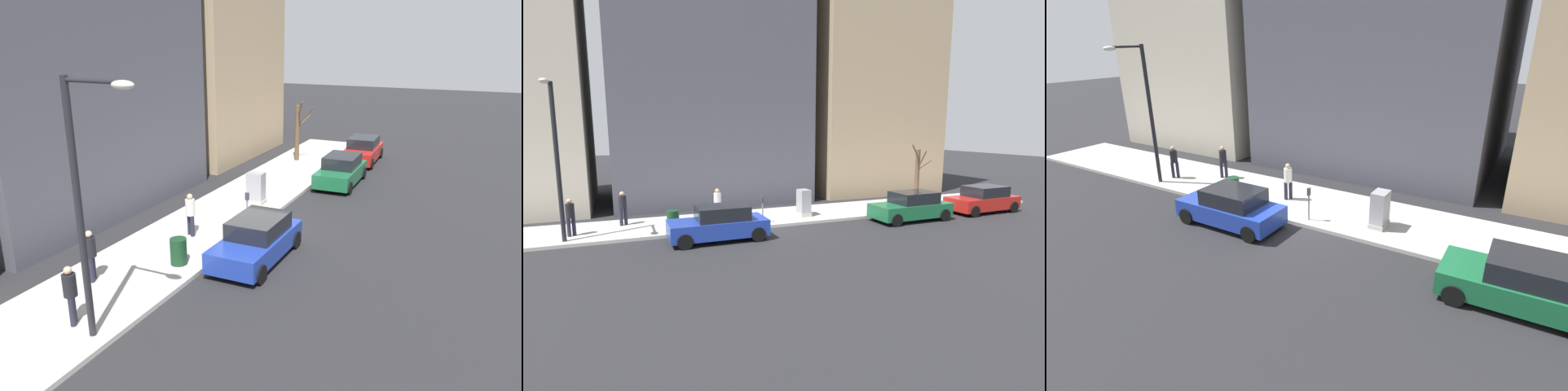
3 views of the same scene
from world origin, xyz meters
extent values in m
plane|color=#232326|center=(0.00, 0.00, 0.00)|extent=(120.00, 120.00, 0.00)
cube|color=#B2AFA8|center=(2.00, 0.00, 0.07)|extent=(4.00, 36.00, 0.15)
cube|color=red|center=(-1.01, -13.25, 0.57)|extent=(1.96, 4.27, 0.70)
cube|color=black|center=(-1.00, -13.45, 1.22)|extent=(1.69, 2.26, 0.60)
cylinder|color=black|center=(-1.92, -11.73, 0.32)|extent=(0.24, 0.65, 0.64)
cylinder|color=black|center=(-0.22, -11.66, 0.32)|extent=(0.24, 0.65, 0.64)
cylinder|color=black|center=(-1.80, -14.83, 0.32)|extent=(0.24, 0.65, 0.64)
cylinder|color=black|center=(-0.10, -14.76, 0.32)|extent=(0.24, 0.65, 0.64)
cube|color=#196038|center=(-1.18, -7.98, 0.57)|extent=(1.88, 4.24, 0.70)
cube|color=black|center=(-1.18, -8.18, 1.22)|extent=(1.64, 2.23, 0.60)
cylinder|color=black|center=(-2.07, -6.45, 0.32)|extent=(0.23, 0.64, 0.64)
cylinder|color=black|center=(-0.37, -6.42, 0.32)|extent=(0.23, 0.64, 0.64)
cylinder|color=black|center=(-2.00, -9.55, 0.32)|extent=(0.23, 0.64, 0.64)
cylinder|color=black|center=(-0.30, -9.52, 0.32)|extent=(0.23, 0.64, 0.64)
cube|color=#1E389E|center=(-1.19, 2.29, 0.57)|extent=(1.82, 4.21, 0.70)
cube|color=black|center=(-1.18, 2.09, 1.22)|extent=(1.61, 2.21, 0.60)
cylinder|color=black|center=(-2.04, 3.83, 0.32)|extent=(0.22, 0.64, 0.64)
cylinder|color=black|center=(-0.34, 3.84, 0.32)|extent=(0.22, 0.64, 0.64)
cylinder|color=black|center=(-2.03, 0.73, 0.32)|extent=(0.22, 0.64, 0.64)
cylinder|color=black|center=(-0.33, 0.74, 0.32)|extent=(0.22, 0.64, 0.64)
cylinder|color=slate|center=(0.45, -0.32, 0.68)|extent=(0.07, 0.07, 1.05)
cube|color=#2D333D|center=(0.45, -0.32, 1.35)|extent=(0.14, 0.10, 0.30)
cube|color=#A8A399|center=(1.30, -2.95, 0.24)|extent=(0.83, 0.61, 0.18)
cube|color=#939399|center=(1.30, -2.95, 0.96)|extent=(0.75, 0.55, 1.25)
cylinder|color=black|center=(0.55, 8.41, 3.40)|extent=(0.18, 0.18, 6.50)
cylinder|color=black|center=(-0.25, 8.41, 6.55)|extent=(1.60, 0.10, 0.10)
ellipsoid|color=beige|center=(-1.05, 8.41, 6.50)|extent=(0.56, 0.32, 0.20)
cylinder|color=brown|center=(2.60, -11.53, 1.81)|extent=(0.28, 0.28, 3.32)
cylinder|color=brown|center=(2.30, -11.81, 2.50)|extent=(0.60, 0.68, 0.71)
cylinder|color=brown|center=(2.08, -11.40, 2.84)|extent=(1.11, 0.36, 1.26)
cylinder|color=brown|center=(2.25, -11.05, 3.33)|extent=(0.66, 1.06, 1.05)
cylinder|color=#14381E|center=(0.90, 3.93, 0.60)|extent=(0.56, 0.56, 0.90)
cylinder|color=#1E1E2D|center=(1.79, 1.65, 0.56)|extent=(0.16, 0.16, 0.82)
cylinder|color=#1E1E2D|center=(2.00, 1.53, 0.56)|extent=(0.16, 0.16, 0.82)
cylinder|color=silver|center=(1.89, 1.59, 1.28)|extent=(0.36, 0.36, 0.62)
sphere|color=tan|center=(1.89, 1.59, 1.70)|extent=(0.22, 0.22, 0.22)
cylinder|color=#1E1E2D|center=(2.61, 6.17, 0.56)|extent=(0.16, 0.16, 0.82)
cylinder|color=#1E1E2D|center=(2.73, 5.96, 0.56)|extent=(0.16, 0.16, 0.82)
cylinder|color=black|center=(2.67, 6.06, 1.28)|extent=(0.36, 0.36, 0.62)
sphere|color=tan|center=(2.67, 6.06, 1.70)|extent=(0.22, 0.22, 0.22)
cylinder|color=#1E1E2D|center=(1.46, 8.11, 0.56)|extent=(0.16, 0.16, 0.82)
cylinder|color=#1E1E2D|center=(1.31, 8.30, 0.56)|extent=(0.16, 0.16, 0.82)
cylinder|color=black|center=(1.38, 8.20, 1.28)|extent=(0.36, 0.36, 0.62)
sphere|color=tan|center=(1.38, 8.20, 1.70)|extent=(0.22, 0.22, 0.22)
cube|color=tan|center=(10.28, -11.61, 8.63)|extent=(9.55, 9.55, 17.26)
camera|label=1|loc=(-8.09, 16.88, 7.50)|focal=35.00mm
camera|label=2|loc=(-18.14, 6.07, 4.86)|focal=28.00mm
camera|label=3|loc=(-12.24, -7.79, 7.03)|focal=28.00mm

